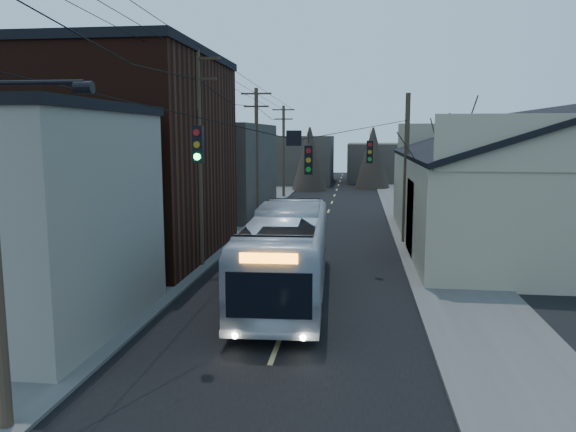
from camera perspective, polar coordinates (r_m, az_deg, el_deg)
name	(u,v)px	position (r m, az deg, el deg)	size (l,w,h in m)	color
road_surface	(322,227)	(37.87, 3.51, -1.16)	(9.00, 110.00, 0.02)	black
sidewalk_left	(228,225)	(38.80, -6.11, -0.89)	(4.00, 110.00, 0.12)	#474744
sidewalk_right	(421,229)	(38.03, 13.34, -1.25)	(4.00, 110.00, 0.12)	#474744
building_brick	(114,159)	(29.94, -17.23, 5.59)	(10.00, 12.00, 10.00)	black
building_left_far	(208,169)	(44.94, -8.18, 4.74)	(9.00, 14.00, 7.00)	#37322C
warehouse	(553,199)	(34.21, 25.30, 1.59)	(16.16, 20.60, 7.73)	gray
building_far_left	(293,159)	(72.83, 0.52, 5.77)	(10.00, 12.00, 6.00)	#37322C
building_far_right	(393,162)	(77.52, 10.58, 5.41)	(12.00, 14.00, 5.00)	#37322C
bare_tree	(447,190)	(27.74, 15.80, 2.56)	(0.40, 0.40, 7.20)	black
utility_lines	(262,157)	(31.91, -2.68, 6.01)	(11.24, 45.28, 10.50)	#382B1E
bus	(287,253)	(21.68, -0.12, -3.78)	(2.83, 12.11, 3.37)	#B7BCC4
parked_car	(279,215)	(38.39, -0.95, 0.06)	(1.53, 4.38, 1.44)	#B1B3B9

